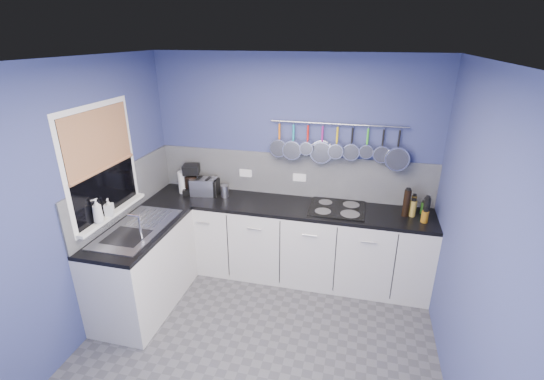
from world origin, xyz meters
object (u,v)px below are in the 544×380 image
at_px(soap_bottle_a, 97,211).
at_px(canister, 225,191).
at_px(paper_towel, 183,182).
at_px(hob, 337,208).
at_px(toaster, 204,187).
at_px(soap_bottle_b, 109,207).
at_px(coffee_maker, 191,179).

height_order(soap_bottle_a, canister, soap_bottle_a).
bearing_deg(paper_towel, soap_bottle_a, -102.84).
relative_size(soap_bottle_a, hob, 0.41).
bearing_deg(hob, toaster, 178.71).
distance_m(paper_towel, toaster, 0.27).
bearing_deg(paper_towel, hob, -1.08).
xyz_separation_m(soap_bottle_b, paper_towel, (0.27, 1.02, -0.11)).
relative_size(soap_bottle_a, coffee_maker, 0.70).
relative_size(coffee_maker, canister, 2.49).
distance_m(soap_bottle_b, canister, 1.30).
bearing_deg(coffee_maker, toaster, -19.89).
height_order(paper_towel, toaster, paper_towel).
height_order(soap_bottle_a, soap_bottle_b, soap_bottle_a).
distance_m(paper_towel, coffee_maker, 0.11).
bearing_deg(canister, paper_towel, 179.82).
height_order(soap_bottle_b, coffee_maker, coffee_maker).
height_order(soap_bottle_b, canister, soap_bottle_b).
distance_m(coffee_maker, hob, 1.74).
bearing_deg(paper_towel, soap_bottle_b, -104.74).
xyz_separation_m(soap_bottle_a, toaster, (0.53, 1.18, -0.17)).
bearing_deg(hob, coffee_maker, 178.29).
relative_size(canister, hob, 0.23).
bearing_deg(canister, hob, -1.43).
xyz_separation_m(soap_bottle_a, canister, (0.79, 1.18, -0.20)).
relative_size(paper_towel, coffee_maker, 0.76).
relative_size(paper_towel, hob, 0.44).
bearing_deg(canister, soap_bottle_a, -123.78).
distance_m(coffee_maker, canister, 0.43).
relative_size(soap_bottle_b, hob, 0.29).
xyz_separation_m(soap_bottle_a, hob, (2.10, 1.14, -0.26)).
xyz_separation_m(soap_bottle_a, soap_bottle_b, (0.00, 0.16, -0.03)).
height_order(toaster, canister, toaster).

